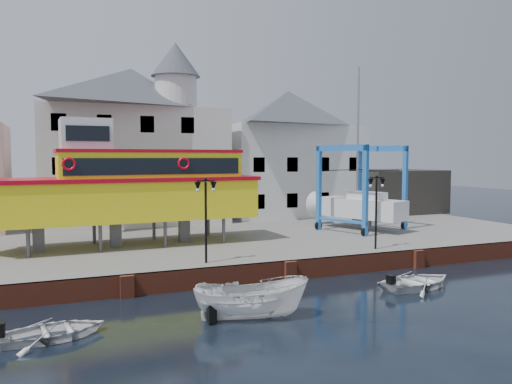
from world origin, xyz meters
name	(u,v)px	position (x,y,z in m)	size (l,w,h in m)	color
ground	(290,281)	(0.00, 0.00, 0.00)	(140.00, 140.00, 0.00)	black
hardstanding	(222,238)	(0.00, 11.00, 0.50)	(44.00, 22.00, 1.00)	#615E59
quay_wall	(289,270)	(0.00, 0.10, 0.50)	(44.00, 0.47, 1.00)	brown
building_white_main	(134,143)	(-4.87, 18.39, 7.34)	(14.00, 8.30, 14.00)	silver
building_white_right	(288,153)	(9.00, 19.00, 6.60)	(12.00, 8.00, 11.20)	silver
shed_dark	(391,191)	(19.00, 17.00, 3.00)	(8.00, 7.00, 4.00)	#262422
lamp_post_left	(206,199)	(-4.00, 1.20, 4.17)	(1.12, 0.32, 4.20)	black
lamp_post_right	(376,193)	(6.00, 1.20, 4.17)	(1.12, 0.32, 4.20)	black
tour_boat	(115,187)	(-7.59, 7.53, 4.47)	(17.03, 4.70, 7.35)	#59595E
travel_lift	(354,202)	(9.37, 8.64, 2.96)	(6.56, 7.91, 11.65)	#226AB6
motorboat_a	(252,319)	(-3.93, -4.77, 0.00)	(1.68, 4.46, 1.72)	white
motorboat_b	(418,288)	(5.12, -3.50, 0.00)	(2.84, 3.97, 0.82)	white
motorboat_d	(53,338)	(-11.04, -4.18, 0.00)	(2.50, 3.50, 0.73)	white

